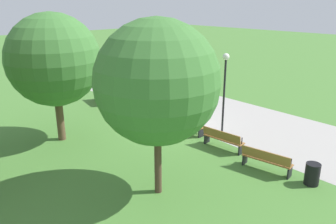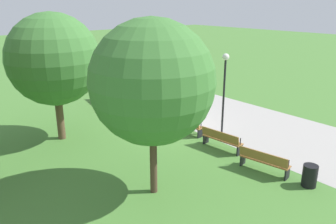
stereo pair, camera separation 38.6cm
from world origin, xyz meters
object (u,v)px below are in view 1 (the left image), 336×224
object	(u,v)px
bench_1	(127,103)
person_seated	(187,119)
tree_2	(54,60)
bench_4	(223,139)
tree_0	(157,83)
bench_0	(102,96)
bench_2	(156,112)
bench_3	(187,123)
bench_5	(266,160)
trash_bin	(312,174)
lamp_post	(225,79)

from	to	relation	value
bench_1	person_seated	bearing A→B (deg)	9.86
person_seated	bench_1	bearing A→B (deg)	-178.28
bench_1	tree_2	distance (m)	6.08
bench_4	tree_0	xyz separation A→B (m)	(0.84, -4.35, 3.34)
bench_0	person_seated	bearing A→B (deg)	15.41
bench_2	tree_2	world-z (taller)	tree_2
bench_2	tree_0	world-z (taller)	tree_0
bench_3	bench_5	size ratio (longest dim) A/B	0.98
bench_2	person_seated	world-z (taller)	person_seated
bench_2	bench_1	bearing A→B (deg)	-173.91
tree_0	trash_bin	size ratio (longest dim) A/B	7.25
tree_2	bench_4	bearing A→B (deg)	40.55
tree_2	lamp_post	bearing A→B (deg)	54.70
tree_2	trash_bin	distance (m)	11.39
bench_0	lamp_post	size ratio (longest dim) A/B	0.50
bench_2	bench_3	distance (m)	2.44
person_seated	tree_0	xyz separation A→B (m)	(3.38, -4.67, 3.18)
bench_2	bench_5	world-z (taller)	same
bench_4	bench_5	bearing A→B (deg)	-14.22
bench_5	lamp_post	xyz separation A→B (m)	(-3.64, 1.78, 2.27)
bench_0	lamp_post	xyz separation A→B (m)	(8.51, 1.78, 2.27)
bench_1	bench_2	world-z (taller)	same
bench_2	bench_4	size ratio (longest dim) A/B	0.99
person_seated	lamp_post	xyz separation A→B (m)	(1.32, 1.12, 2.11)
bench_3	tree_0	distance (m)	6.51
person_seated	tree_0	bearing A→B (deg)	-56.13
bench_5	trash_bin	distance (m)	1.67
bench_3	bench_0	bearing A→B (deg)	-177.98
bench_3	person_seated	bearing A→B (deg)	125.34
bench_1	bench_2	size ratio (longest dim) A/B	1.01
bench_2	bench_4	distance (m)	4.88
bench_0	person_seated	xyz separation A→B (m)	(7.19, 0.66, 0.16)
bench_0	tree_0	size ratio (longest dim) A/B	0.34
bench_0	person_seated	world-z (taller)	person_seated
bench_0	person_seated	size ratio (longest dim) A/B	1.64
bench_5	tree_0	size ratio (longest dim) A/B	0.34
person_seated	trash_bin	distance (m)	6.59
bench_0	bench_1	size ratio (longest dim) A/B	1.01
lamp_post	bench_1	bearing A→B (deg)	-166.74
bench_0	tree_2	xyz separation A→B (m)	(4.05, -4.52, 3.27)
bench_2	trash_bin	world-z (taller)	bench_2
bench_3	person_seated	size ratio (longest dim) A/B	1.60
bench_5	tree_2	size ratio (longest dim) A/B	0.34
lamp_post	trash_bin	world-z (taller)	lamp_post
bench_3	bench_5	xyz separation A→B (m)	(4.85, -0.52, 0.00)
bench_1	tree_2	world-z (taller)	tree_2
bench_4	bench_5	xyz separation A→B (m)	(2.42, -0.34, 0.00)
bench_0	lamp_post	world-z (taller)	lamp_post
tree_0	lamp_post	bearing A→B (deg)	109.58
bench_3	person_seated	distance (m)	0.24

